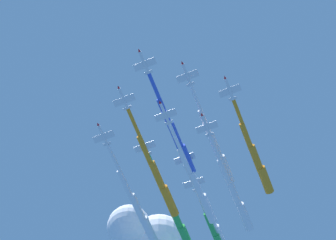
# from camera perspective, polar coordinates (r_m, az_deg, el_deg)

# --- Properties ---
(jet_lead) EXTENTS (49.72, 24.81, 3.67)m
(jet_lead) POSITION_cam_1_polar(r_m,az_deg,el_deg) (183.12, 0.95, -1.93)
(jet_lead) COLOR silver
(jet_port_inner) EXTENTS (49.91, 24.98, 3.70)m
(jet_port_inner) POSITION_cam_1_polar(r_m,az_deg,el_deg) (187.19, 5.75, -3.19)
(jet_port_inner) COLOR silver
(jet_starboard_inner) EXTENTS (55.06, 27.91, 3.66)m
(jet_starboard_inner) POSITION_cam_1_polar(r_m,az_deg,el_deg) (191.91, -1.22, -6.80)
(jet_starboard_inner) COLOR silver
(jet_port_mid) EXTENTS (52.35, 25.52, 3.75)m
(jet_port_mid) POSITION_cam_1_polar(r_m,az_deg,el_deg) (190.47, 3.48, -7.88)
(jet_port_mid) COLOR silver
(jet_starboard_mid) EXTENTS (48.55, 23.81, 3.71)m
(jet_starboard_mid) POSITION_cam_1_polar(r_m,az_deg,el_deg) (188.53, 10.52, -4.49)
(jet_starboard_mid) COLOR silver
(jet_port_outer) EXTENTS (54.46, 27.30, 3.66)m
(jet_port_outer) POSITION_cam_1_polar(r_m,az_deg,el_deg) (197.43, -3.62, -10.54)
(jet_port_outer) COLOR silver
(jet_starboard_outer) EXTENTS (51.16, 25.02, 3.74)m
(jet_starboard_outer) POSITION_cam_1_polar(r_m,az_deg,el_deg) (193.99, 8.04, -8.88)
(jet_starboard_outer) COLOR silver
(jet_trail_port) EXTENTS (54.34, 27.50, 3.72)m
(jet_trail_port) POSITION_cam_1_polar(r_m,az_deg,el_deg) (200.88, 0.96, -11.54)
(jet_trail_port) COLOR silver
(jet_trail_starboard) EXTENTS (48.03, 23.84, 3.69)m
(jet_trail_starboard) POSITION_cam_1_polar(r_m,az_deg,el_deg) (201.41, 5.14, -11.63)
(jet_trail_starboard) COLOR silver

